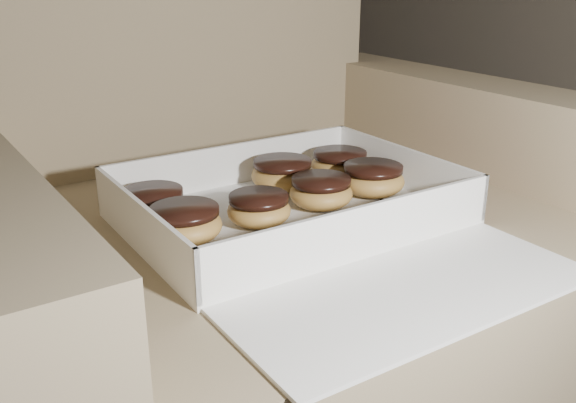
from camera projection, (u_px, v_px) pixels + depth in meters
The scene contains 14 objects.
armchair at pixel (259, 273), 1.03m from camera, with size 0.94×0.79×0.98m.
bakery_box at pixel (309, 221), 0.86m from camera, with size 0.44×0.51×0.07m.
donut_a at pixel (259, 209), 0.85m from camera, with size 0.09×0.09×0.04m.
donut_b at pixel (340, 164), 1.03m from camera, with size 0.09×0.09×0.05m.
donut_c at pixel (185, 223), 0.80m from camera, with size 0.09×0.09×0.05m.
donut_d at pixel (153, 203), 0.87m from camera, with size 0.09×0.09×0.04m.
donut_e at pixel (373, 179), 0.96m from camera, with size 0.09×0.09×0.05m.
donut_f at pixel (321, 192), 0.91m from camera, with size 0.09×0.09×0.05m.
donut_g at pixel (282, 174), 0.98m from camera, with size 0.10×0.10×0.05m.
crumb_a at pixel (210, 262), 0.75m from camera, with size 0.01×0.01×0.00m, color black.
crumb_b at pixel (161, 252), 0.77m from camera, with size 0.01×0.01×0.00m, color black.
crumb_c at pixel (250, 274), 0.72m from camera, with size 0.01×0.01×0.00m, color black.
crumb_d at pixel (237, 284), 0.70m from camera, with size 0.01×0.01×0.00m, color black.
crumb_e at pixel (382, 200), 0.94m from camera, with size 0.01×0.01×0.00m, color black.
Camera 1 is at (0.34, -0.58, 0.78)m, focal length 40.00 mm.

